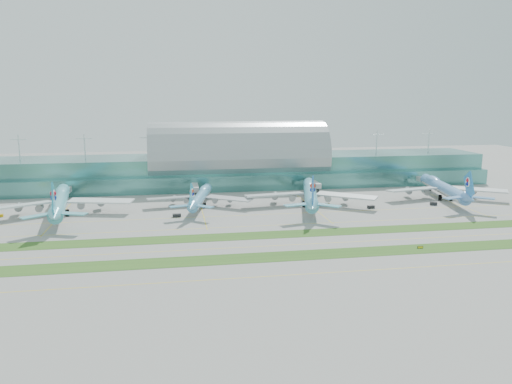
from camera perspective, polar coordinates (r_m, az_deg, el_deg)
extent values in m
plane|color=gray|center=(219.62, 2.40, -5.03)|extent=(700.00, 700.00, 0.00)
cube|color=#3D7A75|center=(343.01, -2.09, 2.54)|extent=(340.00, 42.00, 20.00)
cube|color=#3D7A75|center=(320.35, -1.52, 1.03)|extent=(340.00, 8.00, 10.00)
ellipsoid|color=#9EA5A8|center=(341.67, -2.10, 4.20)|extent=(340.00, 46.20, 16.17)
cylinder|color=white|center=(340.81, -2.11, 5.53)|extent=(0.80, 0.80, 16.00)
cube|color=#B2B7B7|center=(312.57, -20.84, 0.14)|extent=(3.50, 22.00, 3.00)
cylinder|color=black|center=(303.60, -21.15, -0.86)|extent=(1.00, 1.00, 4.00)
cube|color=#B2B7B7|center=(306.67, -6.97, 0.59)|extent=(3.50, 22.00, 3.00)
cylinder|color=black|center=(297.52, -6.87, -0.42)|extent=(1.00, 1.00, 4.00)
cube|color=#B2B7B7|center=(318.81, 6.62, 1.00)|extent=(3.50, 22.00, 3.00)
cylinder|color=black|center=(310.02, 7.11, 0.04)|extent=(1.00, 1.00, 4.00)
cube|color=#B2B7B7|center=(347.11, 18.60, 1.31)|extent=(3.50, 22.00, 3.00)
cylinder|color=black|center=(339.06, 19.35, 0.44)|extent=(1.00, 1.00, 4.00)
cube|color=#2D591E|center=(193.54, 4.13, -7.28)|extent=(420.00, 12.00, 0.08)
cube|color=#2D591E|center=(221.49, 2.29, -4.88)|extent=(420.00, 12.00, 0.08)
cube|color=yellow|center=(175.30, 5.69, -9.31)|extent=(420.00, 0.35, 0.01)
cube|color=yellow|center=(206.52, 3.21, -6.09)|extent=(420.00, 0.35, 0.01)
cube|color=yellow|center=(236.61, 1.50, -3.84)|extent=(420.00, 0.35, 0.01)
cube|color=yellow|center=(257.56, 0.56, -2.60)|extent=(420.00, 0.35, 0.01)
cylinder|color=#5AB7C8|center=(275.39, -21.50, -1.03)|extent=(16.89, 69.57, 6.93)
ellipsoid|color=#5AB7C8|center=(294.05, -21.32, 0.09)|extent=(9.56, 21.80, 4.94)
cone|color=#5AB7C8|center=(312.00, -21.12, 0.35)|extent=(7.67, 6.53, 6.93)
cone|color=#5AB7C8|center=(236.97, -22.06, -2.61)|extent=(7.97, 10.91, 6.58)
cube|color=white|center=(275.43, -25.70, -1.45)|extent=(33.19, 24.19, 1.37)
cylinder|color=gray|center=(281.09, -24.49, -1.61)|extent=(4.65, 6.63, 3.80)
cube|color=white|center=(272.63, -17.31, -0.97)|extent=(34.57, 16.11, 1.37)
cylinder|color=gray|center=(279.04, -18.33, -1.25)|extent=(4.65, 6.63, 3.80)
cube|color=teal|center=(237.68, -22.15, -0.84)|extent=(2.79, 14.63, 16.11)
cylinder|color=white|center=(238.46, -22.16, -0.39)|extent=(1.77, 5.45, 5.36)
cylinder|color=black|center=(302.16, -21.15, -0.98)|extent=(2.01, 2.01, 3.35)
cylinder|color=black|center=(272.35, -22.18, -2.32)|extent=(2.01, 2.01, 3.35)
cylinder|color=black|center=(271.88, -20.78, -2.24)|extent=(2.01, 2.01, 3.35)
cylinder|color=#60AAD4|center=(276.99, -6.34, -0.55)|extent=(16.72, 54.85, 5.49)
ellipsoid|color=#60AAD4|center=(291.61, -5.90, 0.35)|extent=(8.55, 17.41, 3.91)
cone|color=#60AAD4|center=(305.71, -5.52, 0.57)|extent=(6.29, 5.47, 5.49)
cone|color=#60AAD4|center=(246.87, -7.42, -1.75)|extent=(6.75, 8.87, 5.22)
cube|color=silver|center=(278.20, -9.64, -0.66)|extent=(27.32, 11.21, 1.08)
cylinder|color=gray|center=(282.37, -8.64, -0.84)|extent=(3.95, 5.39, 3.01)
cube|color=silver|center=(273.39, -3.09, -0.73)|extent=(25.76, 20.36, 1.08)
cylinder|color=gray|center=(278.83, -3.81, -0.89)|extent=(3.95, 5.39, 3.01)
cube|color=#31B0DB|center=(247.41, -7.39, -0.40)|extent=(2.93, 11.50, 12.76)
cylinder|color=white|center=(248.01, -7.36, -0.06)|extent=(1.66, 4.32, 4.25)
cylinder|color=black|center=(298.02, -5.73, -0.51)|extent=(1.59, 1.59, 2.66)
cylinder|color=black|center=(274.83, -6.98, -1.52)|extent=(1.59, 1.59, 2.66)
cylinder|color=black|center=(274.03, -5.89, -1.54)|extent=(1.59, 1.59, 2.66)
cylinder|color=#5CB1CC|center=(278.99, 6.21, -0.18)|extent=(23.25, 67.93, 6.83)
ellipsoid|color=#5CB1CC|center=(297.43, 6.12, 0.89)|extent=(11.35, 21.72, 4.87)
cone|color=#5CB1CC|center=(315.15, 6.03, 1.12)|extent=(7.97, 7.01, 6.83)
cone|color=#5CB1CC|center=(241.00, 6.48, -1.66)|extent=(8.71, 11.20, 6.49)
cube|color=silver|center=(277.00, 2.12, -0.30)|extent=(33.88, 12.77, 1.35)
cylinder|color=#9B9FA4|center=(283.13, 3.17, -0.54)|extent=(5.11, 6.79, 3.75)
cube|color=silver|center=(278.25, 10.31, -0.42)|extent=(31.60, 26.18, 1.35)
cylinder|color=#9B9FA4|center=(284.05, 9.18, -0.63)|extent=(5.11, 6.79, 3.75)
cube|color=blue|center=(241.74, 6.50, 0.06)|extent=(4.17, 14.21, 15.88)
cylinder|color=white|center=(242.51, 6.50, 0.49)|extent=(2.25, 5.37, 5.29)
cylinder|color=black|center=(305.43, 6.06, -0.17)|extent=(1.98, 1.98, 3.31)
cylinder|color=black|center=(275.63, 5.53, -1.39)|extent=(1.98, 1.98, 3.31)
cylinder|color=black|center=(275.84, 6.90, -1.41)|extent=(1.98, 1.98, 3.31)
cylinder|color=#5C90CC|center=(315.02, 20.65, 0.42)|extent=(18.26, 66.44, 6.63)
ellipsoid|color=#5C90CC|center=(331.95, 19.59, 1.33)|extent=(9.77, 20.96, 4.72)
cone|color=#5C90CC|center=(348.28, 18.67, 1.51)|extent=(7.47, 6.44, 6.63)
cone|color=#5C90CC|center=(280.58, 23.24, -0.74)|extent=(7.90, 10.59, 6.30)
cube|color=silver|center=(307.02, 17.40, 0.29)|extent=(33.06, 14.45, 1.31)
cylinder|color=gray|center=(314.26, 17.92, 0.08)|extent=(4.62, 6.43, 3.64)
cube|color=silver|center=(320.28, 24.01, 0.26)|extent=(31.45, 23.91, 1.31)
cylinder|color=gray|center=(324.03, 22.80, 0.06)|extent=(4.62, 6.43, 3.64)
cube|color=#2F86D4|center=(281.32, 23.18, 0.69)|extent=(3.12, 13.95, 15.42)
cylinder|color=white|center=(282.04, 23.12, 1.05)|extent=(1.86, 5.22, 5.13)
cylinder|color=black|center=(339.26, 19.16, 0.40)|extent=(1.93, 1.93, 3.21)
cylinder|color=black|center=(310.88, 20.30, -0.61)|extent=(1.93, 1.93, 3.21)
cylinder|color=black|center=(313.10, 21.40, -0.61)|extent=(1.93, 1.93, 3.21)
cube|color=#C2980B|center=(283.99, -27.24, -2.42)|extent=(3.48, 2.44, 1.36)
cube|color=black|center=(272.41, -22.19, -2.49)|extent=(4.36, 2.78, 1.71)
cube|color=black|center=(255.68, -9.04, -2.66)|extent=(4.26, 2.25, 1.62)
cube|color=black|center=(272.02, -7.42, -1.80)|extent=(3.56, 2.63, 1.39)
cube|color=gold|center=(280.24, 8.09, -1.44)|extent=(3.39, 1.93, 1.34)
cube|color=black|center=(278.76, 13.00, -1.66)|extent=(4.12, 3.05, 1.62)
cube|color=black|center=(296.30, 19.62, -1.25)|extent=(4.07, 2.81, 1.85)
cube|color=black|center=(317.10, 22.66, -0.73)|extent=(3.06, 2.04, 1.41)
cube|color=black|center=(212.53, 18.26, -6.01)|extent=(2.35, 0.43, 0.99)
cube|color=yellow|center=(212.39, 18.27, -6.02)|extent=(1.97, 0.21, 0.72)
cylinder|color=black|center=(212.30, 18.05, -6.09)|extent=(0.11, 0.11, 0.45)
cylinder|color=black|center=(212.92, 18.46, -6.07)|extent=(0.11, 0.11, 0.45)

